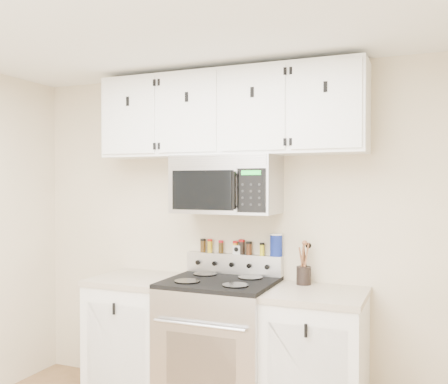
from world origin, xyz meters
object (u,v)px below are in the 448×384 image
(microwave, at_px, (226,184))
(utensil_crock, at_px, (304,274))
(range, at_px, (220,345))
(salt_canister, at_px, (276,245))

(microwave, bearing_deg, utensil_crock, 9.20)
(range, relative_size, salt_canister, 6.55)
(range, xyz_separation_m, salt_canister, (0.33, 0.28, 0.70))
(range, relative_size, microwave, 1.45)
(range, xyz_separation_m, utensil_crock, (0.56, 0.22, 0.51))
(range, distance_m, salt_canister, 0.82)
(utensil_crock, xyz_separation_m, salt_canister, (-0.22, 0.07, 0.19))
(range, bearing_deg, utensil_crock, 21.31)
(microwave, distance_m, utensil_crock, 0.85)
(range, height_order, salt_canister, salt_canister)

